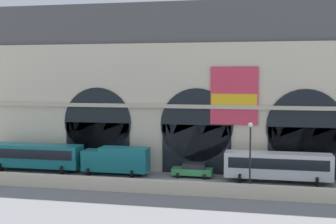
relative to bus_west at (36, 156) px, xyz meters
name	(u,v)px	position (x,y,z in m)	size (l,w,h in m)	color
ground_plane	(189,183)	(18.60, -2.38, -1.78)	(200.00, 200.00, 0.00)	slate
quay_parapet_wall	(180,188)	(18.60, -7.14, -1.15)	(90.00, 0.70, 1.27)	beige
station_building	(200,89)	(18.63, 5.14, 7.73)	(49.91, 5.39, 19.61)	beige
bus_west	(36,156)	(0.00, 0.00, 0.00)	(11.00, 3.25, 3.10)	#19727A
box_truck_midwest	(117,160)	(9.94, -0.03, -0.08)	(7.50, 2.91, 3.12)	#19727A
car_center	(193,170)	(18.54, 0.51, -0.98)	(4.40, 2.22, 1.55)	#2D7A42
bus_mideast	(278,165)	(27.61, -0.02, 0.00)	(11.00, 3.25, 3.10)	white
street_lamp_quayside	(250,149)	(24.99, -6.34, 2.63)	(0.44, 0.44, 6.90)	black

